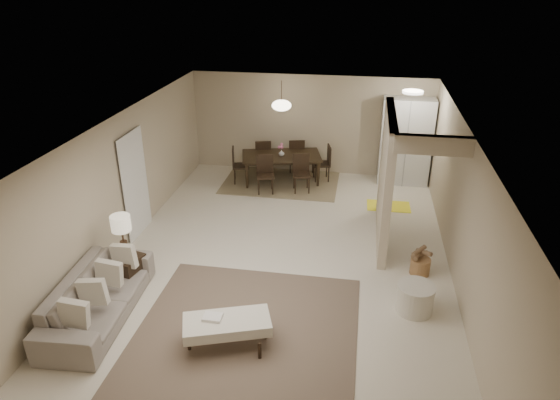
% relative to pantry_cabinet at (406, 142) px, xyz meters
% --- Properties ---
extents(floor, '(9.00, 9.00, 0.00)m').
position_rel_pantry_cabinet_xyz_m(floor, '(-2.35, -4.15, -1.05)').
color(floor, beige).
rests_on(floor, ground).
extents(ceiling, '(9.00, 9.00, 0.00)m').
position_rel_pantry_cabinet_xyz_m(ceiling, '(-2.35, -4.15, 1.45)').
color(ceiling, white).
rests_on(ceiling, back_wall).
extents(back_wall, '(6.00, 0.00, 6.00)m').
position_rel_pantry_cabinet_xyz_m(back_wall, '(-2.35, 0.35, 0.20)').
color(back_wall, '#BCAC8E').
rests_on(back_wall, floor).
extents(left_wall, '(0.00, 9.00, 9.00)m').
position_rel_pantry_cabinet_xyz_m(left_wall, '(-5.35, -4.15, 0.20)').
color(left_wall, '#BCAC8E').
rests_on(left_wall, floor).
extents(right_wall, '(0.00, 9.00, 9.00)m').
position_rel_pantry_cabinet_xyz_m(right_wall, '(0.65, -4.15, 0.20)').
color(right_wall, '#BCAC8E').
rests_on(right_wall, floor).
extents(partition, '(0.15, 2.50, 2.50)m').
position_rel_pantry_cabinet_xyz_m(partition, '(-0.55, -2.90, 0.20)').
color(partition, '#BCAC8E').
rests_on(partition, floor).
extents(doorway, '(0.04, 0.90, 2.04)m').
position_rel_pantry_cabinet_xyz_m(doorway, '(-5.32, -3.55, -0.03)').
color(doorway, black).
rests_on(doorway, floor).
extents(pantry_cabinet, '(1.20, 0.55, 2.10)m').
position_rel_pantry_cabinet_xyz_m(pantry_cabinet, '(0.00, 0.00, 0.00)').
color(pantry_cabinet, silver).
rests_on(pantry_cabinet, floor).
extents(flush_light, '(0.44, 0.44, 0.05)m').
position_rel_pantry_cabinet_xyz_m(flush_light, '(-0.05, -0.95, 1.41)').
color(flush_light, white).
rests_on(flush_light, ceiling).
extents(living_rug, '(3.20, 3.20, 0.01)m').
position_rel_pantry_cabinet_xyz_m(living_rug, '(-2.51, -6.17, -1.04)').
color(living_rug, brown).
rests_on(living_rug, floor).
extents(sofa, '(2.43, 1.08, 0.69)m').
position_rel_pantry_cabinet_xyz_m(sofa, '(-4.80, -6.17, -0.70)').
color(sofa, gray).
rests_on(sofa, floor).
extents(ottoman_bench, '(1.32, 0.91, 0.43)m').
position_rel_pantry_cabinet_xyz_m(ottoman_bench, '(-2.71, -6.47, -0.70)').
color(ottoman_bench, beige).
rests_on(ottoman_bench, living_rug).
extents(side_table, '(0.57, 0.57, 0.51)m').
position_rel_pantry_cabinet_xyz_m(side_table, '(-4.75, -5.28, -0.79)').
color(side_table, black).
rests_on(side_table, floor).
extents(table_lamp, '(0.32, 0.32, 0.76)m').
position_rel_pantry_cabinet_xyz_m(table_lamp, '(-4.75, -5.28, 0.02)').
color(table_lamp, '#402B1B').
rests_on(table_lamp, side_table).
extents(round_pouf, '(0.58, 0.58, 0.45)m').
position_rel_pantry_cabinet_xyz_m(round_pouf, '(-0.06, -5.23, -0.82)').
color(round_pouf, beige).
rests_on(round_pouf, floor).
extents(wicker_basket, '(0.38, 0.38, 0.29)m').
position_rel_pantry_cabinet_xyz_m(wicker_basket, '(0.11, -4.15, -0.90)').
color(wicker_basket, olive).
rests_on(wicker_basket, floor).
extents(dining_rug, '(2.80, 2.10, 0.01)m').
position_rel_pantry_cabinet_xyz_m(dining_rug, '(-2.96, -0.45, -1.04)').
color(dining_rug, '#817050').
rests_on(dining_rug, floor).
extents(dining_table, '(2.11, 1.49, 0.67)m').
position_rel_pantry_cabinet_xyz_m(dining_table, '(-2.96, -0.45, -0.71)').
color(dining_table, black).
rests_on(dining_table, dining_rug).
extents(dining_chairs, '(2.42, 1.98, 0.89)m').
position_rel_pantry_cabinet_xyz_m(dining_chairs, '(-2.96, -0.45, -0.60)').
color(dining_chairs, black).
rests_on(dining_chairs, dining_rug).
extents(vase, '(0.19, 0.19, 0.15)m').
position_rel_pantry_cabinet_xyz_m(vase, '(-2.96, -0.45, -0.30)').
color(vase, white).
rests_on(vase, dining_table).
extents(yellow_mat, '(0.96, 0.60, 0.01)m').
position_rel_pantry_cabinet_xyz_m(yellow_mat, '(-0.35, -1.49, -1.04)').
color(yellow_mat, '#FFF428').
rests_on(yellow_mat, floor).
extents(pendant_light, '(0.46, 0.46, 0.71)m').
position_rel_pantry_cabinet_xyz_m(pendant_light, '(-2.96, -0.45, 0.87)').
color(pendant_light, '#402B1B').
rests_on(pendant_light, ceiling).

